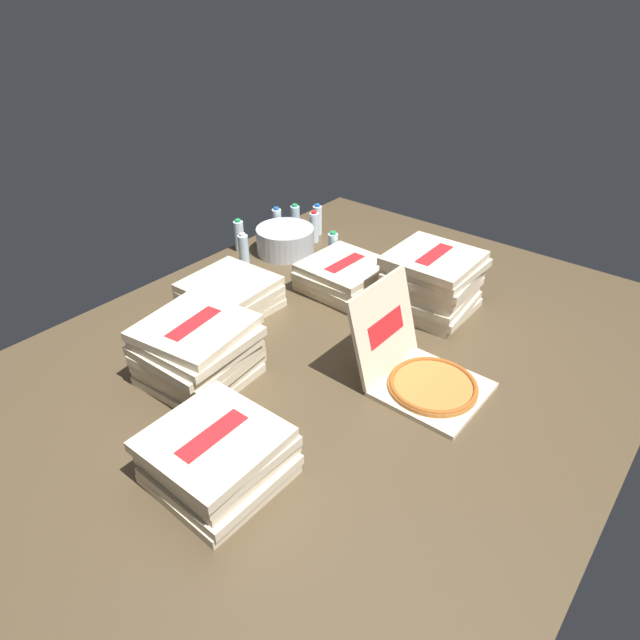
% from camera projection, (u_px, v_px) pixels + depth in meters
% --- Properties ---
extents(ground_plane, '(3.20, 2.40, 0.02)m').
position_uv_depth(ground_plane, '(335.00, 357.00, 2.44)').
color(ground_plane, '#4C3D28').
extents(open_pizza_box, '(0.40, 0.51, 0.41)m').
position_uv_depth(open_pizza_box, '(420.00, 372.00, 2.22)').
color(open_pizza_box, beige).
rests_on(open_pizza_box, ground_plane).
extents(pizza_stack_left_mid, '(0.42, 0.42, 0.16)m').
position_uv_depth(pizza_stack_left_mid, '(344.00, 276.00, 2.90)').
color(pizza_stack_left_mid, beige).
rests_on(pizza_stack_left_mid, ground_plane).
extents(pizza_stack_center_near, '(0.45, 0.45, 0.27)m').
position_uv_depth(pizza_stack_center_near, '(197.00, 352.00, 2.23)').
color(pizza_stack_center_near, beige).
rests_on(pizza_stack_center_near, ground_plane).
extents(pizza_stack_right_mid, '(0.42, 0.42, 0.20)m').
position_uv_depth(pizza_stack_right_mid, '(218.00, 455.00, 1.81)').
color(pizza_stack_right_mid, beige).
rests_on(pizza_stack_right_mid, ground_plane).
extents(pizza_stack_center_far, '(0.44, 0.45, 0.31)m').
position_uv_depth(pizza_stack_center_far, '(432.00, 282.00, 2.68)').
color(pizza_stack_center_far, beige).
rests_on(pizza_stack_center_far, ground_plane).
extents(pizza_stack_right_near, '(0.42, 0.42, 0.15)m').
position_uv_depth(pizza_stack_right_near, '(230.00, 295.00, 2.73)').
color(pizza_stack_right_near, beige).
rests_on(pizza_stack_right_near, ground_plane).
extents(ice_bucket, '(0.35, 0.35, 0.16)m').
position_uv_depth(ice_bucket, '(285.00, 240.00, 3.27)').
color(ice_bucket, '#B7BABF').
rests_on(ice_bucket, ground_plane).
extents(water_bottle_0, '(0.06, 0.06, 0.20)m').
position_uv_depth(water_bottle_0, '(317.00, 220.00, 3.49)').
color(water_bottle_0, white).
rests_on(water_bottle_0, ground_plane).
extents(water_bottle_1, '(0.06, 0.06, 0.20)m').
position_uv_depth(water_bottle_1, '(333.00, 249.00, 3.13)').
color(water_bottle_1, silver).
rests_on(water_bottle_1, ground_plane).
extents(water_bottle_2, '(0.06, 0.06, 0.20)m').
position_uv_depth(water_bottle_2, '(277.00, 223.00, 3.45)').
color(water_bottle_2, silver).
rests_on(water_bottle_2, ground_plane).
extents(water_bottle_3, '(0.06, 0.06, 0.20)m').
position_uv_depth(water_bottle_3, '(314.00, 227.00, 3.39)').
color(water_bottle_3, silver).
rests_on(water_bottle_3, ground_plane).
extents(water_bottle_4, '(0.06, 0.06, 0.20)m').
position_uv_depth(water_bottle_4, '(239.00, 236.00, 3.28)').
color(water_bottle_4, silver).
rests_on(water_bottle_4, ground_plane).
extents(water_bottle_5, '(0.06, 0.06, 0.20)m').
position_uv_depth(water_bottle_5, '(295.00, 220.00, 3.49)').
color(water_bottle_5, silver).
rests_on(water_bottle_5, ground_plane).
extents(water_bottle_6, '(0.06, 0.06, 0.20)m').
position_uv_depth(water_bottle_6, '(244.00, 250.00, 3.12)').
color(water_bottle_6, silver).
rests_on(water_bottle_6, ground_plane).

